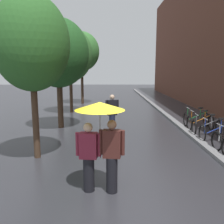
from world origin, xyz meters
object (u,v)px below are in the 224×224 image
parked_bicycle_3 (206,127)px  parked_bicycle_4 (200,122)px  pedestrian_walking_midground (112,114)px  parked_bicycle_2 (215,133)px  parked_bicycle_5 (196,119)px  couple_under_umbrella (100,133)px  street_tree_2 (70,54)px  street_tree_1 (58,53)px  street_tree_0 (31,44)px  street_tree_3 (82,52)px

parked_bicycle_3 → parked_bicycle_4: size_ratio=1.05×
parked_bicycle_4 → pedestrian_walking_midground: (-4.12, -0.67, 0.52)m
parked_bicycle_2 → parked_bicycle_5: bearing=86.2°
parked_bicycle_2 → couple_under_umbrella: size_ratio=0.52×
street_tree_2 → pedestrian_walking_midground: (2.62, -5.52, -2.85)m
parked_bicycle_2 → couple_under_umbrella: couple_under_umbrella is taller
street_tree_1 → street_tree_2: size_ratio=0.94×
street_tree_2 → parked_bicycle_2: (6.66, -6.67, -3.38)m
pedestrian_walking_midground → street_tree_0: bearing=-131.8°
street_tree_0 → street_tree_3: street_tree_3 is taller
street_tree_1 → couple_under_umbrella: size_ratio=2.46×
street_tree_1 → street_tree_0: bearing=-89.4°
parked_bicycle_2 → parked_bicycle_4: 1.82m
parked_bicycle_2 → pedestrian_walking_midground: 4.22m
parked_bicycle_5 → pedestrian_walking_midground: size_ratio=0.62×
street_tree_1 → parked_bicycle_2: size_ratio=4.76×
street_tree_3 → pedestrian_walking_midground: 10.55m
street_tree_2 → couple_under_umbrella: size_ratio=2.60×
street_tree_3 → parked_bicycle_3: 12.48m
parked_bicycle_3 → pedestrian_walking_midground: bearing=175.9°
couple_under_umbrella → parked_bicycle_3: bearing=47.0°
street_tree_1 → pedestrian_walking_midground: size_ratio=2.95×
street_tree_1 → parked_bicycle_5: size_ratio=4.73×
street_tree_1 → parked_bicycle_4: 7.37m
street_tree_1 → parked_bicycle_3: size_ratio=4.54×
parked_bicycle_2 → parked_bicycle_3: same height
street_tree_3 → parked_bicycle_4: bearing=-54.4°
couple_under_umbrella → street_tree_2: bearing=102.3°
street_tree_0 → couple_under_umbrella: 3.76m
street_tree_1 → pedestrian_walking_midground: bearing=-27.8°
parked_bicycle_3 → street_tree_2: bearing=138.8°
street_tree_2 → couple_under_umbrella: (2.29, -10.48, -2.35)m
street_tree_3 → parked_bicycle_5: street_tree_3 is taller
parked_bicycle_3 → parked_bicycle_4: bearing=83.6°
street_tree_0 → parked_bicycle_2: (6.49, 1.60, -3.19)m
parked_bicycle_4 → street_tree_0: bearing=-152.5°
parked_bicycle_5 → pedestrian_walking_midground: (-4.21, -1.47, 0.52)m
street_tree_0 → parked_bicycle_3: bearing=20.8°
street_tree_0 → couple_under_umbrella: (2.13, -2.21, -2.17)m
street_tree_2 → street_tree_3: 4.25m
pedestrian_walking_midground → parked_bicycle_3: bearing=-4.1°
street_tree_0 → parked_bicycle_4: (6.58, 3.42, -3.19)m
street_tree_0 → couple_under_umbrella: size_ratio=2.39×
street_tree_0 → parked_bicycle_5: 8.51m
couple_under_umbrella → parked_bicycle_5: bearing=54.8°
street_tree_0 → parked_bicycle_2: street_tree_0 is taller
parked_bicycle_4 → street_tree_1: bearing=174.4°
street_tree_0 → parked_bicycle_2: size_ratio=4.63×
parked_bicycle_2 → couple_under_umbrella: bearing=-138.8°
couple_under_umbrella → pedestrian_walking_midground: 4.99m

